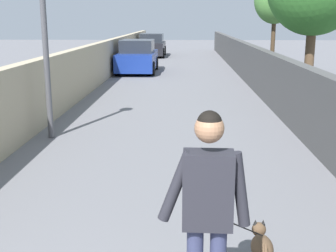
% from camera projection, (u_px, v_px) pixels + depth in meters
% --- Properties ---
extents(ground_plane, '(80.00, 80.00, 0.00)m').
position_uv_depth(ground_plane, '(173.00, 92.00, 15.40)').
color(ground_plane, slate).
extents(wall_left, '(48.00, 0.30, 1.59)m').
position_uv_depth(wall_left, '(72.00, 76.00, 13.38)').
color(wall_left, tan).
rests_on(wall_left, ground).
extents(fence_right, '(48.00, 0.30, 1.51)m').
position_uv_depth(fence_right, '(271.00, 79.00, 13.17)').
color(fence_right, '#4C4C4C').
rests_on(fence_right, ground).
extents(tree_right_far, '(1.84, 1.84, 4.42)m').
position_uv_depth(tree_right_far, '(275.00, 0.00, 19.31)').
color(tree_right_far, '#473523').
rests_on(tree_right_far, ground).
extents(lamp_post, '(0.36, 0.36, 3.96)m').
position_uv_depth(lamp_post, '(43.00, 6.00, 8.84)').
color(lamp_post, '#4C4C51').
rests_on(lamp_post, ground).
extents(person_skateboarder, '(0.23, 0.71, 1.76)m').
position_uv_depth(person_skateboarder, '(208.00, 204.00, 3.33)').
color(person_skateboarder, '#333859').
rests_on(person_skateboarder, skateboard).
extents(dog, '(1.24, 0.73, 1.06)m').
position_uv_depth(dog, '(261.00, 246.00, 4.42)').
color(dog, brown).
rests_on(dog, ground).
extents(car_near, '(4.01, 1.80, 1.54)m').
position_uv_depth(car_near, '(137.00, 57.00, 21.03)').
color(car_near, navy).
rests_on(car_near, ground).
extents(car_far, '(4.07, 1.80, 1.54)m').
position_uv_depth(car_far, '(152.00, 46.00, 30.18)').
color(car_far, black).
rests_on(car_far, ground).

